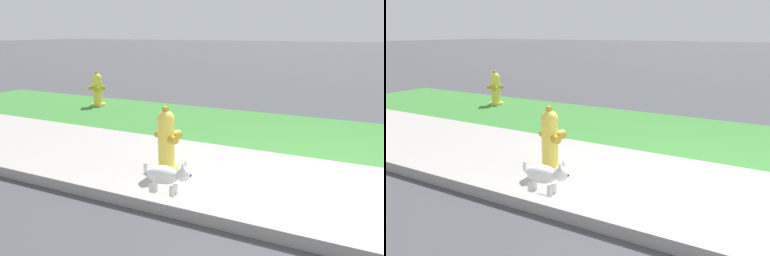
{
  "view_description": "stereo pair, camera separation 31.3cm",
  "coord_description": "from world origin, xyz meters",
  "views": [
    {
      "loc": [
        0.12,
        -3.83,
        1.62
      ],
      "look_at": [
        -1.96,
        0.39,
        0.4
      ],
      "focal_mm": 35.0,
      "sensor_mm": 36.0,
      "label": 1
    },
    {
      "loc": [
        0.4,
        -3.69,
        1.62
      ],
      "look_at": [
        -1.96,
        0.39,
        0.4
      ],
      "focal_mm": 35.0,
      "sensor_mm": 36.0,
      "label": 2
    }
  ],
  "objects": [
    {
      "name": "sidewalk_pavement",
      "position": [
        0.0,
        0.0,
        0.01
      ],
      "size": [
        18.0,
        2.07,
        0.01
      ],
      "primitive_type": "cube",
      "color": "#9E9993",
      "rests_on": "ground"
    },
    {
      "name": "ground_plane",
      "position": [
        0.0,
        0.0,
        0.0
      ],
      "size": [
        120.0,
        120.0,
        0.0
      ],
      "primitive_type": "plane",
      "color": "#424247"
    },
    {
      "name": "fire_hydrant_far_end",
      "position": [
        -5.42,
        2.65,
        0.37
      ],
      "size": [
        0.37,
        0.36,
        0.77
      ],
      "rotation": [
        0.0,
        0.0,
        3.68
      ],
      "color": "yellow",
      "rests_on": "ground"
    },
    {
      "name": "small_white_dog",
      "position": [
        -1.66,
        -0.79,
        0.22
      ],
      "size": [
        0.51,
        0.24,
        0.38
      ],
      "rotation": [
        0.0,
        0.0,
        0.15
      ],
      "color": "white",
      "rests_on": "ground"
    },
    {
      "name": "fire_hydrant_mid_block",
      "position": [
        -2.03,
        -0.16,
        0.37
      ],
      "size": [
        0.38,
        0.36,
        0.77
      ],
      "rotation": [
        0.0,
        0.0,
        5.85
      ],
      "color": "yellow",
      "rests_on": "ground"
    },
    {
      "name": "street_curb",
      "position": [
        0.0,
        -1.12,
        0.06
      ],
      "size": [
        18.0,
        0.16,
        0.12
      ],
      "primitive_type": "cube",
      "color": "#9E9993",
      "rests_on": "ground"
    },
    {
      "name": "grass_verge",
      "position": [
        0.0,
        2.28,
        0.0
      ],
      "size": [
        18.0,
        2.49,
        0.01
      ],
      "primitive_type": "cube",
      "color": "#387A33",
      "rests_on": "ground"
    }
  ]
}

